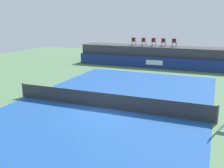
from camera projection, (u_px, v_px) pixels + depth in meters
ground_plane at (123, 95)px, 18.42m from camera, size 48.00×48.00×0.00m
court_inner at (106, 108)px, 15.72m from camera, size 12.00×22.00×0.00m
sponsor_wall at (156, 63)px, 27.70m from camera, size 18.00×0.22×1.20m
spectator_platform at (160, 56)px, 29.20m from camera, size 18.00×2.80×2.20m
spectator_chair_far_left at (134, 41)px, 29.69m from camera, size 0.45×0.45×0.89m
spectator_chair_left at (144, 41)px, 29.35m from camera, size 0.47×0.47×0.89m
spectator_chair_center at (154, 41)px, 29.09m from camera, size 0.46×0.46×0.89m
spectator_chair_right at (164, 42)px, 28.59m from camera, size 0.46×0.46×0.89m
spectator_chair_far_right at (174, 42)px, 28.36m from camera, size 0.46×0.46×0.89m
tennis_net at (106, 101)px, 15.60m from camera, size 12.40×0.02×0.95m
net_post_near at (23, 90)px, 17.84m from camera, size 0.10×0.10×1.00m
net_post_far at (218, 114)px, 13.36m from camera, size 0.10×0.10×1.00m
tennis_ball at (108, 89)px, 19.71m from camera, size 0.07×0.07×0.07m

